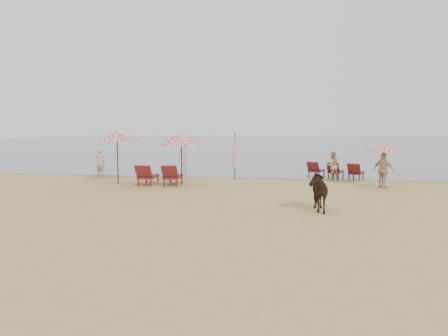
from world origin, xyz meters
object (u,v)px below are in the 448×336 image
(cow, at_px, (316,191))
(beachgoer_left, at_px, (100,162))
(lounger_cluster_left, at_px, (160,175))
(umbrella_closed_left, at_px, (185,152))
(umbrella_open_left_b, at_px, (181,138))
(umbrella_open_left_a, at_px, (117,136))
(beachgoer_right_b, at_px, (383,170))
(beachgoer_right_a, at_px, (332,166))
(umbrella_closed_right, at_px, (235,150))
(lounger_cluster_right, at_px, (335,171))
(umbrella_open_right, at_px, (384,147))

(cow, distance_m, beachgoer_left, 14.15)
(lounger_cluster_left, xyz_separation_m, umbrella_closed_left, (-0.01, 5.20, 0.86))
(umbrella_open_left_b, height_order, cow, umbrella_open_left_b)
(lounger_cluster_left, distance_m, umbrella_open_left_b, 2.13)
(umbrella_open_left_a, height_order, beachgoer_right_b, umbrella_open_left_a)
(lounger_cluster_left, relative_size, umbrella_open_left_a, 0.80)
(umbrella_open_left_b, height_order, beachgoer_left, umbrella_open_left_b)
(beachgoer_right_a, bearing_deg, umbrella_closed_right, -12.31)
(umbrella_open_left_b, distance_m, beachgoer_right_a, 8.30)
(beachgoer_right_a, bearing_deg, cow, 61.86)
(cow, bearing_deg, lounger_cluster_left, 140.36)
(cow, relative_size, beachgoer_right_a, 1.05)
(umbrella_closed_right, bearing_deg, beachgoer_left, 177.99)
(lounger_cluster_right, relative_size, umbrella_open_right, 1.55)
(umbrella_open_left_b, bearing_deg, lounger_cluster_left, -149.14)
(umbrella_open_left_b, bearing_deg, umbrella_closed_right, 43.48)
(lounger_cluster_left, relative_size, lounger_cluster_right, 0.65)
(umbrella_open_right, relative_size, cow, 1.31)
(lounger_cluster_right, distance_m, umbrella_open_right, 3.80)
(umbrella_closed_right, relative_size, beachgoer_right_a, 1.68)
(umbrella_closed_right, height_order, beachgoer_right_b, umbrella_closed_right)
(lounger_cluster_left, relative_size, beachgoer_right_b, 1.28)
(umbrella_open_left_a, distance_m, umbrella_open_left_b, 3.21)
(beachgoer_right_b, bearing_deg, umbrella_closed_right, 24.52)
(umbrella_open_right, distance_m, umbrella_closed_right, 7.54)
(beachgoer_right_a, distance_m, beachgoer_right_b, 3.33)
(umbrella_open_right, height_order, beachgoer_left, umbrella_open_right)
(umbrella_closed_right, height_order, beachgoer_left, umbrella_closed_right)
(cow, bearing_deg, beachgoer_left, 140.24)
(umbrella_closed_left, height_order, beachgoer_right_b, umbrella_closed_left)
(umbrella_open_right, bearing_deg, beachgoer_right_a, 138.53)
(lounger_cluster_left, xyz_separation_m, beachgoer_right_b, (10.56, 0.63, 0.34))
(lounger_cluster_left, relative_size, umbrella_closed_left, 0.97)
(beachgoer_left, xyz_separation_m, beachgoer_right_b, (15.25, -2.59, 0.02))
(umbrella_closed_right, xyz_separation_m, cow, (3.64, -7.68, -0.91))
(lounger_cluster_left, relative_size, beachgoer_left, 1.31)
(lounger_cluster_left, bearing_deg, beachgoer_right_b, -1.20)
(lounger_cluster_left, bearing_deg, umbrella_open_left_a, 170.86)
(lounger_cluster_right, bearing_deg, cow, -80.77)
(umbrella_closed_left, relative_size, umbrella_closed_right, 0.85)
(lounger_cluster_right, height_order, beachgoer_right_a, beachgoer_right_a)
(umbrella_closed_right, height_order, cow, umbrella_closed_right)
(umbrella_open_left_b, bearing_deg, beachgoer_left, 154.27)
(umbrella_closed_right, distance_m, beachgoer_left, 8.09)
(lounger_cluster_right, bearing_deg, umbrella_closed_right, -147.52)
(beachgoer_right_b, bearing_deg, umbrella_open_right, -58.43)
(lounger_cluster_left, relative_size, umbrella_open_right, 1.01)
(lounger_cluster_right, relative_size, umbrella_open_left_a, 1.23)
(lounger_cluster_left, distance_m, beachgoer_left, 5.70)
(beachgoer_left, relative_size, beachgoer_right_b, 0.98)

